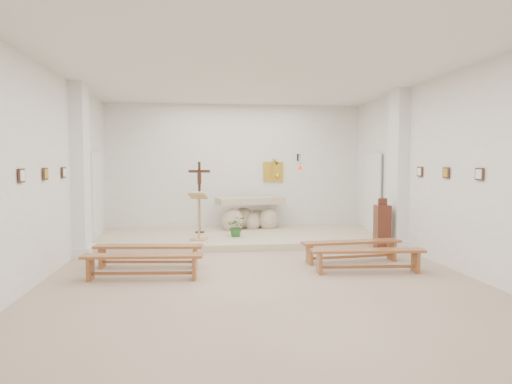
{
  "coord_description": "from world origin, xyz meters",
  "views": [
    {
      "loc": [
        -0.94,
        -7.59,
        1.9
      ],
      "look_at": [
        0.16,
        1.6,
        1.31
      ],
      "focal_mm": 32.0,
      "sensor_mm": 36.0,
      "label": 1
    }
  ],
  "objects": [
    {
      "name": "station_frame_right_rear",
      "position": [
        3.47,
        1.2,
        1.72
      ],
      "size": [
        0.03,
        0.2,
        0.2
      ],
      "primitive_type": "cube",
      "color": "#3E261B",
      "rests_on": "wall_right"
    },
    {
      "name": "ground",
      "position": [
        0.0,
        0.0,
        0.0
      ],
      "size": [
        7.0,
        10.0,
        0.0
      ],
      "primitive_type": "cube",
      "color": "tan",
      "rests_on": "ground"
    },
    {
      "name": "bench_left_front",
      "position": [
        -1.9,
        0.75,
        0.31
      ],
      "size": [
        1.97,
        0.52,
        0.41
      ],
      "rotation": [
        0.0,
        0.0,
        -0.11
      ],
      "color": "brown",
      "rests_on": "ground"
    },
    {
      "name": "station_frame_left_front",
      "position": [
        -3.47,
        -0.8,
        1.72
      ],
      "size": [
        0.03,
        0.2,
        0.2
      ],
      "primitive_type": "cube",
      "color": "#3E261B",
      "rests_on": "wall_left"
    },
    {
      "name": "gold_wall_relief",
      "position": [
        1.05,
        4.96,
        1.65
      ],
      "size": [
        0.55,
        0.04,
        0.55
      ],
      "primitive_type": "cube",
      "color": "gold",
      "rests_on": "wall_back"
    },
    {
      "name": "ceiling",
      "position": [
        0.0,
        0.0,
        3.49
      ],
      "size": [
        7.0,
        10.0,
        0.02
      ],
      "primitive_type": "cube",
      "color": "silver",
      "rests_on": "wall_back"
    },
    {
      "name": "station_frame_right_mid",
      "position": [
        3.47,
        0.2,
        1.72
      ],
      "size": [
        0.03,
        0.2,
        0.2
      ],
      "primitive_type": "cube",
      "color": "#3E261B",
      "rests_on": "wall_right"
    },
    {
      "name": "radiator_left",
      "position": [
        -3.43,
        2.7,
        0.27
      ],
      "size": [
        0.1,
        0.85,
        0.52
      ],
      "primitive_type": "cube",
      "color": "silver",
      "rests_on": "ground"
    },
    {
      "name": "bench_right_second",
      "position": [
        1.9,
        -0.12,
        0.31
      ],
      "size": [
        1.97,
        0.44,
        0.41
      ],
      "rotation": [
        0.0,
        0.0,
        -0.07
      ],
      "color": "brown",
      "rests_on": "ground"
    },
    {
      "name": "sanctuary_platform",
      "position": [
        0.0,
        3.5,
        0.07
      ],
      "size": [
        6.98,
        3.0,
        0.15
      ],
      "primitive_type": "cube",
      "color": "beige",
      "rests_on": "ground"
    },
    {
      "name": "pilaster_right",
      "position": [
        3.37,
        2.0,
        1.75
      ],
      "size": [
        0.26,
        0.55,
        3.5
      ],
      "primitive_type": "cube",
      "color": "white",
      "rests_on": "ground"
    },
    {
      "name": "lectern",
      "position": [
        -1.01,
        2.74,
        0.7
      ],
      "size": [
        0.47,
        0.42,
        1.11
      ],
      "rotation": [
        0.0,
        0.0,
        -0.29
      ],
      "color": "tan",
      "rests_on": "sanctuary_platform"
    },
    {
      "name": "wall_left",
      "position": [
        -3.49,
        0.0,
        1.75
      ],
      "size": [
        0.02,
        10.0,
        3.5
      ],
      "primitive_type": "cube",
      "color": "white",
      "rests_on": "ground"
    },
    {
      "name": "crucifix_stand",
      "position": [
        -0.99,
        3.84,
        1.18
      ],
      "size": [
        0.54,
        0.23,
        1.78
      ],
      "rotation": [
        0.0,
        0.0,
        -0.02
      ],
      "color": "#381B12",
      "rests_on": "sanctuary_platform"
    },
    {
      "name": "station_frame_left_mid",
      "position": [
        -3.47,
        0.2,
        1.72
      ],
      "size": [
        0.03,
        0.2,
        0.2
      ],
      "primitive_type": "cube",
      "color": "#3E261B",
      "rests_on": "wall_left"
    },
    {
      "name": "wall_right",
      "position": [
        3.49,
        0.0,
        1.75
      ],
      "size": [
        0.02,
        10.0,
        3.5
      ],
      "primitive_type": "cube",
      "color": "white",
      "rests_on": "ground"
    },
    {
      "name": "bench_left_second",
      "position": [
        -1.9,
        -0.12,
        0.31
      ],
      "size": [
        1.97,
        0.47,
        0.41
      ],
      "rotation": [
        0.0,
        0.0,
        -0.08
      ],
      "color": "brown",
      "rests_on": "ground"
    },
    {
      "name": "radiator_right",
      "position": [
        3.43,
        2.7,
        0.27
      ],
      "size": [
        0.1,
        0.85,
        0.52
      ],
      "primitive_type": "cube",
      "color": "silver",
      "rests_on": "ground"
    },
    {
      "name": "altar",
      "position": [
        0.32,
        4.4,
        0.5
      ],
      "size": [
        1.88,
        1.05,
        0.91
      ],
      "rotation": [
        0.0,
        0.0,
        0.22
      ],
      "color": "beige",
      "rests_on": "sanctuary_platform"
    },
    {
      "name": "bench_right_front",
      "position": [
        1.9,
        0.75,
        0.31
      ],
      "size": [
        1.97,
        0.48,
        0.41
      ],
      "rotation": [
        0.0,
        0.0,
        0.09
      ],
      "color": "brown",
      "rests_on": "ground"
    },
    {
      "name": "wall_back",
      "position": [
        0.0,
        4.99,
        1.75
      ],
      "size": [
        7.0,
        0.02,
        3.5
      ],
      "primitive_type": "cube",
      "color": "white",
      "rests_on": "ground"
    },
    {
      "name": "donation_pedestal",
      "position": [
        2.98,
        1.9,
        0.5
      ],
      "size": [
        0.31,
        0.31,
        1.13
      ],
      "rotation": [
        0.0,
        0.0,
        -0.03
      ],
      "color": "#522817",
      "rests_on": "ground"
    },
    {
      "name": "sanctuary_lamp",
      "position": [
        1.75,
        4.71,
        1.81
      ],
      "size": [
        0.11,
        0.36,
        0.44
      ],
      "color": "black",
      "rests_on": "wall_back"
    },
    {
      "name": "potted_plant",
      "position": [
        -0.12,
        3.13,
        0.39
      ],
      "size": [
        0.45,
        0.39,
        0.48
      ],
      "primitive_type": "imported",
      "rotation": [
        0.0,
        0.0,
        0.03
      ],
      "color": "#2A5C25",
      "rests_on": "sanctuary_platform"
    },
    {
      "name": "station_frame_left_rear",
      "position": [
        -3.47,
        1.2,
        1.72
      ],
      "size": [
        0.03,
        0.2,
        0.2
      ],
      "primitive_type": "cube",
      "color": "#3E261B",
      "rests_on": "wall_left"
    },
    {
      "name": "pilaster_left",
      "position": [
        -3.37,
        2.0,
        1.75
      ],
      "size": [
        0.26,
        0.55,
        3.5
      ],
      "primitive_type": "cube",
      "color": "white",
      "rests_on": "ground"
    },
    {
      "name": "station_frame_right_front",
      "position": [
        3.47,
        -0.8,
        1.72
      ],
      "size": [
        0.03,
        0.2,
        0.2
      ],
      "primitive_type": "cube",
      "color": "#3E261B",
      "rests_on": "wall_right"
    }
  ]
}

